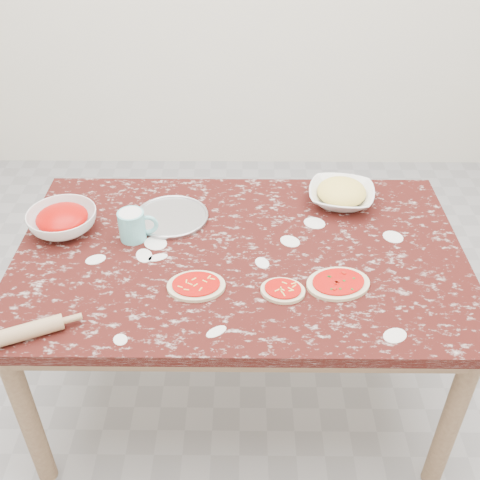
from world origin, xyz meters
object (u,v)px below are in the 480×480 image
Objects in this scene: sauce_bowl at (63,221)px; rolling_pin at (21,333)px; pizza_tray at (171,217)px; worktable at (240,269)px; cheese_bowl at (341,196)px; flour_mug at (133,225)px.

rolling_pin is at bearing -88.47° from sauce_bowl.
worktable is at bearing -37.32° from pizza_tray.
sauce_bowl reaches higher than pizza_tray.
worktable is at bearing -10.62° from sauce_bowl.
worktable is 0.35m from pizza_tray.
rolling_pin is at bearing -146.31° from worktable.
worktable is 5.75× the size of pizza_tray.
sauce_bowl is at bearing 91.53° from rolling_pin.
sauce_bowl is at bearing -169.44° from cheese_bowl.
rolling_pin is (-0.64, -0.43, 0.11)m from worktable.
cheese_bowl reaches higher than rolling_pin.
worktable is at bearing -11.03° from flour_mug.
cheese_bowl is 1.29m from rolling_pin.
flour_mug is at bearing -133.50° from pizza_tray.
rolling_pin is (-0.38, -0.63, 0.02)m from pizza_tray.
pizza_tray is at bearing 59.16° from rolling_pin.
flour_mug is (0.27, -0.05, 0.02)m from sauce_bowl.
worktable is 6.29× the size of sauce_bowl.
worktable is 0.68m from sauce_bowl.
flour_mug is (-0.12, -0.13, 0.05)m from pizza_tray.
rolling_pin is at bearing -116.93° from flour_mug.
worktable is 6.50× the size of rolling_pin.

